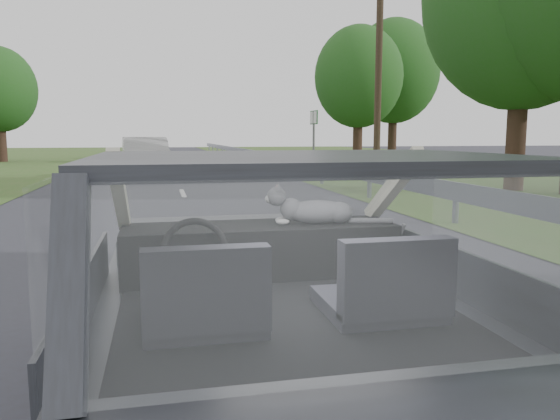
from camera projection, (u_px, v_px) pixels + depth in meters
name	position (u px, v px, depth m)	size (l,w,h in m)	color
subject_car	(284.00, 301.00, 2.63)	(1.80, 4.00, 1.45)	black
dashboard	(260.00, 250.00, 3.22)	(1.58, 0.45, 0.30)	black
driver_seat	(205.00, 292.00, 2.24)	(0.50, 0.72, 0.42)	black
passenger_seat	(386.00, 281.00, 2.41)	(0.50, 0.72, 0.42)	black
steering_wheel	(195.00, 251.00, 2.84)	(0.36, 0.36, 0.04)	black
cat	(318.00, 210.00, 3.22)	(0.54, 0.17, 0.24)	slate
guardrail	(365.00, 174.00, 13.24)	(0.05, 90.00, 0.32)	slate
other_car	(146.00, 157.00, 19.78)	(1.76, 4.45, 1.46)	#AEAEAE
highway_sign	(314.00, 139.00, 25.86)	(0.11, 1.07, 2.68)	#195622
utility_pole	(378.00, 76.00, 18.21)	(0.23, 0.23, 6.97)	#453725
tree_0	(522.00, 41.00, 14.68)	(5.33, 5.33, 8.08)	#244F1E
tree_2	(358.00, 97.00, 28.88)	(4.66, 4.66, 7.05)	#244F1E
tree_3	(393.00, 92.00, 33.18)	(5.46, 5.46, 8.27)	#244F1E
tree_6	(0.00, 106.00, 31.06)	(4.18, 4.18, 6.34)	#244F1E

